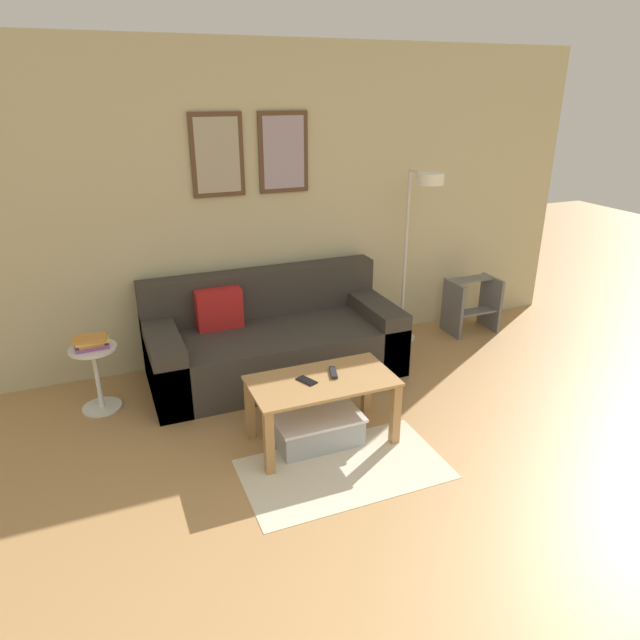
# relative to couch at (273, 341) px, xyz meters

# --- Properties ---
(wall_back) EXTENTS (5.60, 0.09, 2.55)m
(wall_back) POSITION_rel_couch_xyz_m (0.29, 0.47, 1.01)
(wall_back) COLOR #C6BC93
(wall_back) RESTS_ON ground_plane
(area_rug) EXTENTS (1.25, 0.70, 0.01)m
(area_rug) POSITION_rel_couch_xyz_m (0.00, -1.42, -0.27)
(area_rug) COLOR beige
(area_rug) RESTS_ON ground_plane
(couch) EXTENTS (2.00, 0.90, 0.80)m
(couch) POSITION_rel_couch_xyz_m (0.00, 0.00, 0.00)
(couch) COLOR #38332D
(couch) RESTS_ON ground_plane
(coffee_table) EXTENTS (0.94, 0.50, 0.45)m
(coffee_table) POSITION_rel_couch_xyz_m (-0.00, -1.06, 0.08)
(coffee_table) COLOR #AD7F4C
(coffee_table) RESTS_ON ground_plane
(storage_bin) EXTENTS (0.57, 0.35, 0.20)m
(storage_bin) POSITION_rel_couch_xyz_m (-0.04, -1.08, -0.17)
(storage_bin) COLOR #9EA3A8
(storage_bin) RESTS_ON ground_plane
(floor_lamp) EXTENTS (0.27, 0.56, 1.57)m
(floor_lamp) POSITION_rel_couch_xyz_m (1.32, 0.00, 0.82)
(floor_lamp) COLOR silver
(floor_lamp) RESTS_ON ground_plane
(side_table) EXTENTS (0.33, 0.33, 0.49)m
(side_table) POSITION_rel_couch_xyz_m (-1.35, -0.08, 0.02)
(side_table) COLOR white
(side_table) RESTS_ON ground_plane
(book_stack) EXTENTS (0.25, 0.18, 0.08)m
(book_stack) POSITION_rel_couch_xyz_m (-1.36, -0.08, 0.26)
(book_stack) COLOR #8C4C93
(book_stack) RESTS_ON side_table
(remote_control) EXTENTS (0.08, 0.16, 0.02)m
(remote_control) POSITION_rel_couch_xyz_m (0.10, -1.02, 0.18)
(remote_control) COLOR #232328
(remote_control) RESTS_ON coffee_table
(cell_phone) EXTENTS (0.12, 0.15, 0.01)m
(cell_phone) POSITION_rel_couch_xyz_m (-0.10, -1.05, 0.18)
(cell_phone) COLOR black
(cell_phone) RESTS_ON coffee_table
(step_stool) EXTENTS (0.47, 0.32, 0.52)m
(step_stool) POSITION_rel_couch_xyz_m (2.03, 0.10, 0.00)
(step_stool) COLOR slate
(step_stool) RESTS_ON ground_plane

